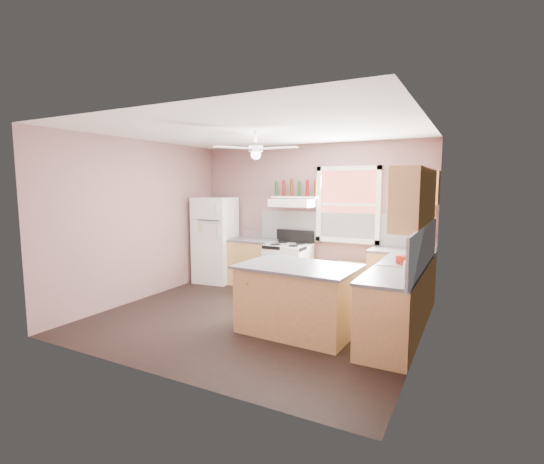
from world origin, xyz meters
The scene contains 32 objects.
floor centered at (0.00, 0.00, 0.00)m, with size 4.50×4.50×0.00m, color black.
ceiling centered at (0.00, 0.00, 2.70)m, with size 4.50×4.50×0.00m, color white.
wall_back centered at (0.00, 2.02, 1.35)m, with size 4.50×0.05×2.70m, color #7A5654.
wall_right centered at (2.27, 0.00, 1.35)m, with size 0.05×4.00×2.70m, color #7A5654.
wall_left centered at (-2.27, 0.00, 1.35)m, with size 0.05×4.00×2.70m, color #7A5654.
backsplash_back centered at (0.45, 1.99, 1.18)m, with size 2.90×0.03×0.55m, color white.
backsplash_right centered at (2.23, 0.30, 1.18)m, with size 0.03×2.60×0.55m, color white.
window_view centered at (0.75, 1.98, 1.60)m, with size 1.00×0.02×1.20m, color brown.
window_frame centered at (0.75, 1.96, 1.60)m, with size 1.16×0.07×1.36m, color white.
refrigerator centered at (-1.85, 1.56, 0.85)m, with size 0.72×0.70×1.70m, color white.
base_cabinet_left centered at (-1.06, 1.70, 0.43)m, with size 0.90×0.60×0.86m, color #A87E46.
counter_left centered at (-1.06, 1.70, 0.88)m, with size 0.92×0.62×0.04m, color #4C4C4F.
toaster centered at (-1.03, 1.59, 0.99)m, with size 0.28×0.16×0.18m, color silver.
stove centered at (-0.25, 1.61, 0.43)m, with size 0.76×0.64×0.86m, color white.
range_hood centered at (-0.23, 1.75, 1.62)m, with size 0.78×0.50×0.14m, color white.
bottle_shelf centered at (-0.23, 1.87, 1.72)m, with size 0.90×0.26×0.03m, color white.
cart centered at (0.89, 1.69, 0.27)m, with size 0.53×0.36×0.53m, color #A87E46.
base_cabinet_corner centered at (1.75, 1.70, 0.43)m, with size 1.00×0.60×0.86m, color #A87E46.
base_cabinet_right centered at (1.95, 0.30, 0.43)m, with size 0.60×2.20×0.86m, color #A87E46.
counter_corner centered at (1.75, 1.70, 0.88)m, with size 1.02×0.62×0.04m, color #4C4C4F.
counter_right centered at (1.94, 0.30, 0.88)m, with size 0.62×2.22×0.04m, color #4C4C4F.
sink centered at (1.94, 0.50, 0.90)m, with size 0.55×0.45×0.03m, color silver.
faucet centered at (2.10, 0.50, 0.97)m, with size 0.03×0.03×0.14m, color silver.
upper_cabinet_right centered at (2.08, 0.50, 1.78)m, with size 0.33×1.80×0.76m, color #A87E46.
upper_cabinet_corner centered at (1.95, 1.83, 1.90)m, with size 0.60×0.33×0.52m, color #A87E46.
paper_towel centered at (2.07, 1.86, 1.25)m, with size 0.12×0.12×0.26m, color white.
island centered at (0.75, -0.21, 0.43)m, with size 1.44×0.91×0.86m, color #A87E46.
island_top centered at (0.75, -0.21, 0.88)m, with size 1.53×1.00×0.04m, color #4C4C4F.
ceiling_fan_hub centered at (0.00, 0.00, 2.45)m, with size 0.20×0.20×0.08m, color white.
soap_bottle centered at (2.12, -0.23, 1.02)m, with size 0.10×0.10×0.25m, color silver.
red_caddy centered at (1.94, 0.59, 0.95)m, with size 0.18×0.12×0.10m, color #A51A0E.
wine_bottles centered at (-0.22, 1.87, 1.88)m, with size 0.86×0.06×0.31m.
Camera 1 is at (2.80, -4.86, 1.95)m, focal length 26.00 mm.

